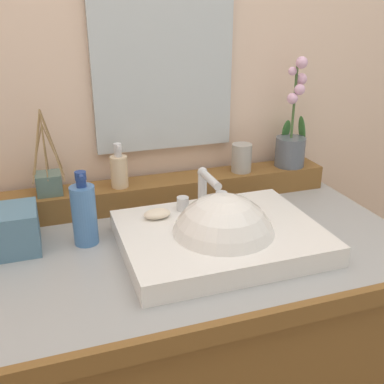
% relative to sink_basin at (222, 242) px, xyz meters
% --- Properties ---
extents(wall_back, '(2.97, 0.20, 2.69)m').
position_rel_sink_basin_xyz_m(wall_back, '(-0.10, 0.49, 0.49)').
color(wall_back, beige).
rests_on(wall_back, ground).
extents(vanity_cabinet, '(1.19, 0.66, 0.84)m').
position_rel_sink_basin_xyz_m(vanity_cabinet, '(-0.10, 0.06, -0.44)').
color(vanity_cabinet, brown).
rests_on(vanity_cabinet, ground).
extents(back_ledge, '(1.12, 0.11, 0.07)m').
position_rel_sink_basin_xyz_m(back_ledge, '(-0.10, 0.32, 0.02)').
color(back_ledge, brown).
rests_on(back_ledge, vanity_cabinet).
extents(sink_basin, '(0.48, 0.37, 0.28)m').
position_rel_sink_basin_xyz_m(sink_basin, '(0.00, 0.00, 0.00)').
color(sink_basin, white).
rests_on(sink_basin, vanity_cabinet).
extents(soap_bar, '(0.07, 0.04, 0.02)m').
position_rel_sink_basin_xyz_m(soap_bar, '(-0.13, 0.11, 0.05)').
color(soap_bar, beige).
rests_on(soap_bar, sink_basin).
extents(potted_plant, '(0.11, 0.10, 0.34)m').
position_rel_sink_basin_xyz_m(potted_plant, '(0.36, 0.31, 0.14)').
color(potted_plant, '#565D68').
rests_on(potted_plant, back_ledge).
extents(soap_dispenser, '(0.05, 0.05, 0.13)m').
position_rel_sink_basin_xyz_m(soap_dispenser, '(-0.19, 0.31, 0.11)').
color(soap_dispenser, beige).
rests_on(soap_dispenser, back_ledge).
extents(tumbler_cup, '(0.06, 0.06, 0.09)m').
position_rel_sink_basin_xyz_m(tumbler_cup, '(0.19, 0.31, 0.10)').
color(tumbler_cup, '#A09C94').
rests_on(tumbler_cup, back_ledge).
extents(reed_diffuser, '(0.09, 0.11, 0.24)m').
position_rel_sink_basin_xyz_m(reed_diffuser, '(-0.38, 0.32, 0.09)').
color(reed_diffuser, slate).
rests_on(reed_diffuser, back_ledge).
extents(lotion_bottle, '(0.06, 0.06, 0.19)m').
position_rel_sink_basin_xyz_m(lotion_bottle, '(-0.31, 0.14, 0.06)').
color(lotion_bottle, '#497AB7').
rests_on(lotion_bottle, vanity_cabinet).
extents(tissue_box, '(0.13, 0.13, 0.11)m').
position_rel_sink_basin_xyz_m(tissue_box, '(-0.49, 0.16, 0.04)').
color(tissue_box, slate).
rests_on(tissue_box, vanity_cabinet).
extents(mirror, '(0.41, 0.02, 0.62)m').
position_rel_sink_basin_xyz_m(mirror, '(-0.03, 0.38, 0.45)').
color(mirror, silver).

